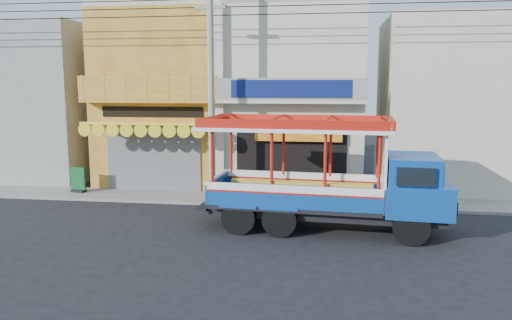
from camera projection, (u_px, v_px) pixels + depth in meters
The scene contains 12 objects.
ground at pixel (220, 228), 16.57m from camera, with size 90.00×90.00×0.00m, color black.
sidewalk at pixel (240, 199), 20.47m from camera, with size 30.00×2.00×0.12m, color slate.
shophouse_left at pixel (173, 97), 24.29m from camera, with size 6.00×7.50×8.24m.
shophouse_right at pixel (296, 97), 23.46m from camera, with size 6.00×6.75×8.24m.
party_pilaster at pixel (220, 102), 20.85m from camera, with size 0.35×0.30×8.00m, color beige.
filler_building_left at pixel (40, 103), 25.35m from camera, with size 6.00×6.00×7.60m, color gray.
filler_building_right at pixel (451, 105), 22.57m from camera, with size 6.00×6.00×7.60m, color beige.
utility_pole at pixel (215, 76), 19.15m from camera, with size 28.00×0.26×9.00m.
songthaew_truck at pixel (342, 177), 16.00m from camera, with size 8.07×3.13×3.69m.
green_sign at pixel (78, 182), 21.46m from camera, with size 0.71×0.43×1.08m.
potted_plant_b at pixel (298, 186), 20.44m from camera, with size 0.51×0.41×0.93m, color #1D5117.
potted_plant_c at pixel (322, 189), 19.98m from camera, with size 0.52×0.52×0.93m, color #1D5117.
Camera 1 is at (3.45, -15.70, 4.75)m, focal length 35.00 mm.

